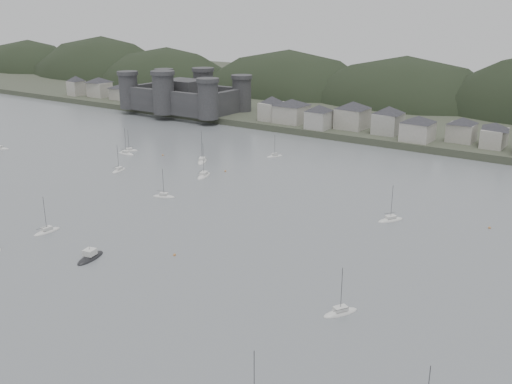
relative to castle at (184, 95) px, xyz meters
The scene contains 7 objects.
ground 216.45m from the castle, 56.28° to the right, with size 900.00×900.00×0.00m, color slate.
far_shore_land 166.61m from the castle, 43.83° to the left, with size 900.00×250.00×3.00m, color #383D2D.
forested_ridge 155.26m from the castle, 35.67° to the left, with size 851.55×103.94×102.57m.
castle is the anchor object (origin of this frame).
moored_fleet 162.70m from the castle, 44.32° to the right, with size 255.36×157.06×13.83m.
motor_launch_far 186.51m from the castle, 55.10° to the right, with size 4.90×9.05×4.04m.
mooring_buoys 176.99m from the castle, 40.40° to the right, with size 162.39×118.39×0.70m.
Camera 1 is at (86.79, -49.71, 55.16)m, focal length 39.86 mm.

